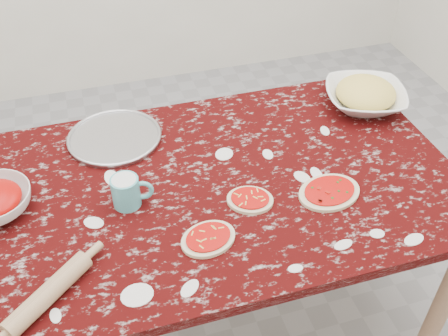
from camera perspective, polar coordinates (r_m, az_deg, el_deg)
ground at (r=2.33m, az=-0.00°, el=-15.15°), size 4.00×4.00×0.00m
worktable at (r=1.81m, az=-0.00°, el=-3.19°), size 1.60×1.00×0.75m
pizza_tray at (r=1.97m, az=-12.03°, el=3.28°), size 0.44×0.44×0.01m
cheese_bowl at (r=2.17m, az=15.35°, el=7.54°), size 0.40×0.40×0.08m
flour_mug at (r=1.66m, az=-10.70°, el=-2.55°), size 0.13×0.09×0.10m
pizza_left at (r=1.56m, az=-1.76°, el=-7.83°), size 0.20×0.18×0.02m
pizza_mid at (r=1.67m, az=2.91°, el=-3.53°), size 0.19×0.18×0.02m
pizza_right at (r=1.73m, az=11.59°, el=-2.63°), size 0.25×0.21×0.02m
rolling_pin at (r=1.48m, az=-18.91°, el=-13.03°), size 0.25×0.23×0.06m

